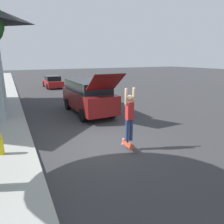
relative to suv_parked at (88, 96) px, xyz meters
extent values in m
plane|color=#333335|center=(-0.97, -4.77, -1.12)|extent=(120.00, 120.00, 0.00)
cube|color=#9E9E99|center=(-4.57, 1.23, -1.07)|extent=(1.80, 80.00, 0.10)
cube|color=maroon|center=(0.00, -0.02, -0.22)|extent=(1.88, 5.06, 1.06)
cube|color=black|center=(0.00, 0.11, 0.61)|extent=(1.73, 3.95, 0.61)
cylinder|color=black|center=(-0.90, 1.55, -0.75)|extent=(0.24, 0.74, 0.74)
cylinder|color=black|center=(0.90, 1.55, -0.75)|extent=(0.24, 0.74, 0.74)
cylinder|color=black|center=(-0.90, -1.59, -0.75)|extent=(0.24, 0.74, 0.74)
cylinder|color=black|center=(0.90, -1.59, -0.75)|extent=(0.24, 0.74, 0.74)
cube|color=maroon|center=(0.00, -2.60, 1.10)|extent=(1.65, 1.26, 0.90)
cube|color=maroon|center=(0.35, 12.84, -0.60)|extent=(1.73, 4.14, 0.68)
cube|color=black|center=(0.35, 12.74, 0.00)|extent=(1.52, 2.15, 0.53)
cylinder|color=black|center=(-0.49, 14.08, -0.79)|extent=(0.20, 0.65, 0.65)
cylinder|color=black|center=(1.18, 14.08, -0.79)|extent=(0.20, 0.65, 0.65)
cylinder|color=black|center=(-0.49, 11.60, -0.79)|extent=(0.20, 0.65, 0.65)
cylinder|color=black|center=(1.18, 11.60, -0.79)|extent=(0.20, 0.65, 0.65)
cylinder|color=navy|center=(-0.59, -5.69, -0.33)|extent=(0.13, 0.13, 0.83)
cylinder|color=navy|center=(-0.42, -5.69, -0.33)|extent=(0.13, 0.13, 0.83)
cube|color=#B22323|center=(-0.51, -5.69, 0.40)|extent=(0.25, 0.20, 0.64)
sphere|color=tan|center=(-0.51, -5.69, 0.87)|extent=(0.23, 0.23, 0.23)
cylinder|color=tan|center=(-0.67, -5.69, 0.95)|extent=(0.09, 0.09, 0.56)
cylinder|color=tan|center=(-0.35, -5.69, 0.95)|extent=(0.09, 0.09, 0.56)
cube|color=#B73D23|center=(-0.59, -5.73, -0.86)|extent=(0.11, 0.83, 0.23)
cylinder|color=silver|center=(-0.61, -5.47, -0.75)|extent=(0.03, 0.06, 0.06)
cylinder|color=silver|center=(-0.66, -5.47, -0.94)|extent=(0.03, 0.06, 0.06)
cylinder|color=silver|center=(-0.64, -5.98, -0.74)|extent=(0.03, 0.06, 0.06)
cylinder|color=silver|center=(-0.69, -5.98, -0.93)|extent=(0.03, 0.06, 0.06)
cylinder|color=gold|center=(-4.78, -4.12, -0.73)|extent=(0.20, 0.20, 0.57)
camera|label=1|loc=(-4.24, -11.59, 2.23)|focal=32.00mm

